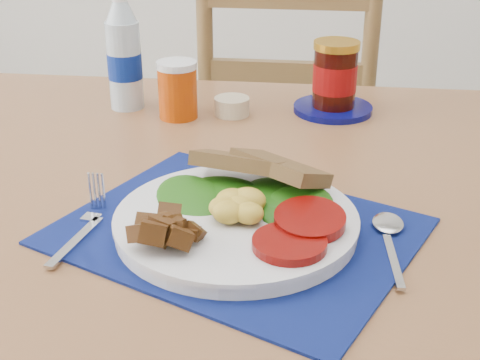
% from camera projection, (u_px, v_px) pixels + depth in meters
% --- Properties ---
extents(table, '(1.40, 0.90, 0.75)m').
position_uv_depth(table, '(216.00, 219.00, 1.04)').
color(table, brown).
rests_on(table, ground).
extents(chair_far, '(0.43, 0.41, 1.16)m').
position_uv_depth(chair_far, '(287.00, 116.00, 1.69)').
color(chair_far, brown).
rests_on(chair_far, ground).
extents(placemat, '(0.52, 0.47, 0.00)m').
position_uv_depth(placemat, '(236.00, 231.00, 0.83)').
color(placemat, black).
rests_on(placemat, table).
extents(breakfast_plate, '(0.30, 0.30, 0.07)m').
position_uv_depth(breakfast_plate, '(231.00, 217.00, 0.82)').
color(breakfast_plate, silver).
rests_on(breakfast_plate, placemat).
extents(fork, '(0.03, 0.17, 0.00)m').
position_uv_depth(fork, '(86.00, 226.00, 0.84)').
color(fork, '#B2B5BA').
rests_on(fork, placemat).
extents(spoon, '(0.04, 0.17, 0.00)m').
position_uv_depth(spoon, '(389.00, 236.00, 0.82)').
color(spoon, '#B2B5BA').
rests_on(spoon, placemat).
extents(water_bottle, '(0.06, 0.06, 0.22)m').
position_uv_depth(water_bottle, '(124.00, 58.00, 1.22)').
color(water_bottle, '#ADBFCC').
rests_on(water_bottle, table).
extents(juice_glass, '(0.07, 0.07, 0.10)m').
position_uv_depth(juice_glass, '(178.00, 91.00, 1.19)').
color(juice_glass, '#AA3804').
rests_on(juice_glass, table).
extents(ramekin, '(0.06, 0.06, 0.03)m').
position_uv_depth(ramekin, '(232.00, 106.00, 1.22)').
color(ramekin, beige).
rests_on(ramekin, table).
extents(jam_on_saucer, '(0.15, 0.15, 0.13)m').
position_uv_depth(jam_on_saucer, '(335.00, 81.00, 1.21)').
color(jam_on_saucer, '#050852').
rests_on(jam_on_saucer, table).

